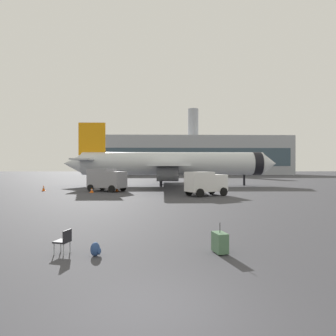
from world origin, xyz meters
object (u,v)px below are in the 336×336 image
Objects in this scene: cargo_van at (206,182)px; safety_cone_mid at (92,190)px; safety_cone_near at (44,188)px; gate_chair at (64,240)px; rolling_suitcase at (220,242)px; service_truck at (106,179)px; traveller_backpack at (96,249)px; airplane_at_gate at (172,164)px; safety_cone_far at (117,189)px.

cargo_van is 7.72× the size of safety_cone_mid.
gate_chair is (11.78, -26.77, 0.12)m from safety_cone_near.
service_truck is at bearing 109.21° from rolling_suitcase.
cargo_van is 21.77m from gate_chair.
gate_chair is (-1.19, 0.28, 0.27)m from traveller_backpack.
traveller_backpack is at bearing -75.96° from safety_cone_mid.
service_truck is 1.09× the size of cargo_van.
airplane_at_gate reaches higher than rolling_suitcase.
rolling_suitcase reaches higher than safety_cone_mid.
airplane_at_gate is at bearing 83.74° from traveller_backpack.
airplane_at_gate is 51.83× the size of safety_cone_far.
service_truck is at bearing -128.72° from airplane_at_gate.
safety_cone_near is (-20.08, 6.66, -1.08)m from cargo_van.
service_truck is at bearing 52.28° from safety_cone_mid.
rolling_suitcase reaches higher than safety_cone_far.
airplane_at_gate is 41.43× the size of gate_chair.
safety_cone_mid is at bearing 101.52° from gate_chair.
safety_cone_far reaches higher than safety_cone_mid.
rolling_suitcase is 4.40m from traveller_backpack.
cargo_van is at bearing 70.75° from traveller_backpack.
airplane_at_gate is at bearing 51.42° from safety_cone_mid.
rolling_suitcase is at bearing -73.38° from safety_cone_far.
service_truck reaches higher than traveller_backpack.
safety_cone_near is at bearing 174.15° from safety_cone_far.
cargo_van is 10.06× the size of traveller_backpack.
safety_cone_far is at bearing 106.62° from rolling_suitcase.
service_truck is 6.13× the size of gate_chair.
safety_cone_mid is at bearing -149.23° from safety_cone_far.
safety_cone_far is 25.87m from gate_chair.
traveller_backpack is at bearing -79.89° from service_truck.
gate_chair is at bearing -98.12° from airplane_at_gate.
safety_cone_far is at bearing -7.79° from service_truck.
service_truck is (-8.75, -10.92, -2.05)m from airplane_at_gate.
rolling_suitcase is at bearing 2.69° from traveller_backpack.
safety_cone_near is 0.88× the size of gate_chair.
gate_chair reaches higher than traveller_backpack.
traveller_backpack is 1.25m from gate_chair.
cargo_van reaches higher than safety_cone_far.
service_truck is 6.96× the size of safety_cone_near.
airplane_at_gate reaches higher than gate_chair.
service_truck is at bearing 153.59° from cargo_van.
airplane_at_gate is at bearing 100.28° from cargo_van.
safety_cone_far is (-7.40, -11.10, -3.32)m from airplane_at_gate.
cargo_van is 4.39× the size of rolling_suitcase.
cargo_van is 7.02× the size of safety_cone_far.
safety_cone_mid is 0.91× the size of safety_cone_far.
safety_cone_near is 9.69m from safety_cone_far.
cargo_van is 11.94m from safety_cone_far.
safety_cone_far is (2.78, 1.65, 0.03)m from safety_cone_mid.
traveller_backpack is at bearing -82.73° from safety_cone_far.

